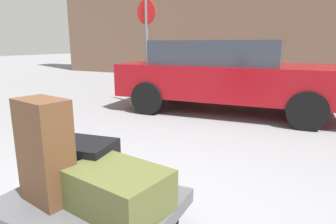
% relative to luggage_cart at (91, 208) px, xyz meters
% --- Properties ---
extents(luggage_cart, '(1.16, 0.87, 0.34)m').
position_rel_luggage_cart_xyz_m(luggage_cart, '(0.00, 0.00, 0.00)').
color(luggage_cart, '#4C4C51').
rests_on(luggage_cart, ground_plane).
extents(suitcase_brown_front_left, '(0.39, 0.28, 0.69)m').
position_rel_luggage_cart_xyz_m(suitcase_brown_front_left, '(-0.23, -0.13, 0.41)').
color(suitcase_brown_front_left, '#51331E').
rests_on(suitcase_brown_front_left, luggage_cart).
extents(suitcase_olive_rear_left, '(0.69, 0.54, 0.26)m').
position_rel_luggage_cart_xyz_m(suitcase_olive_rear_left, '(0.24, -0.02, 0.20)').
color(suitcase_olive_rear_left, '#4C5128').
rests_on(suitcase_olive_rear_left, luggage_cart).
extents(duffel_bag_black_center, '(0.58, 0.42, 0.32)m').
position_rel_luggage_cart_xyz_m(duffel_bag_black_center, '(-0.25, 0.17, 0.23)').
color(duffel_bag_black_center, black).
rests_on(duffel_bag_black_center, luggage_cart).
extents(parked_car, '(4.40, 2.11, 1.42)m').
position_rel_luggage_cart_xyz_m(parked_car, '(-0.28, 4.48, 0.49)').
color(parked_car, maroon).
rests_on(parked_car, ground_plane).
extents(no_parking_sign, '(0.49, 0.13, 2.25)m').
position_rel_luggage_cart_xyz_m(no_parking_sign, '(-1.98, 4.21, 1.13)').
color(no_parking_sign, slate).
rests_on(no_parking_sign, ground_plane).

